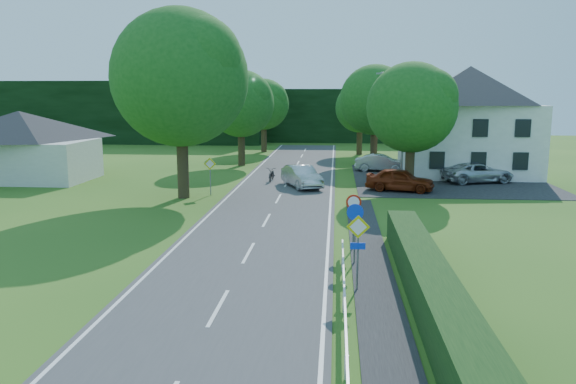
# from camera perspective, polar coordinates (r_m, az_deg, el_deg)

# --- Properties ---
(road) EXTENTS (7.00, 80.00, 0.04)m
(road) POSITION_cam_1_polar(r_m,az_deg,el_deg) (31.01, -1.75, -2.09)
(road) COLOR #3E3E40
(road) RESTS_ON ground
(footpath) EXTENTS (1.50, 44.00, 0.04)m
(footpath) POSITION_cam_1_polar(r_m,az_deg,el_deg) (13.83, 10.75, -18.31)
(footpath) COLOR black
(footpath) RESTS_ON ground
(parking_pad) EXTENTS (14.00, 16.00, 0.04)m
(parking_pad) POSITION_cam_1_polar(r_m,az_deg,el_deg) (44.41, 15.85, 1.24)
(parking_pad) COLOR black
(parking_pad) RESTS_ON ground
(line_edge_left) EXTENTS (0.12, 80.00, 0.01)m
(line_edge_left) POSITION_cam_1_polar(r_m,az_deg,el_deg) (31.54, -7.63, -1.92)
(line_edge_left) COLOR white
(line_edge_left) RESTS_ON road
(line_edge_right) EXTENTS (0.12, 80.00, 0.01)m
(line_edge_right) POSITION_cam_1_polar(r_m,az_deg,el_deg) (30.80, 4.27, -2.15)
(line_edge_right) COLOR white
(line_edge_right) RESTS_ON road
(line_centre) EXTENTS (0.12, 80.00, 0.01)m
(line_centre) POSITION_cam_1_polar(r_m,az_deg,el_deg) (31.00, -1.75, -2.04)
(line_centre) COLOR white
(line_centre) RESTS_ON road
(tree_main) EXTENTS (9.40, 9.40, 11.64)m
(tree_main) POSITION_cam_1_polar(r_m,az_deg,el_deg) (35.42, -10.83, 8.72)
(tree_main) COLOR #195218
(tree_main) RESTS_ON ground
(tree_left_far) EXTENTS (7.00, 7.00, 8.58)m
(tree_left_far) POSITION_cam_1_polar(r_m,az_deg,el_deg) (50.87, -4.79, 7.50)
(tree_left_far) COLOR #195218
(tree_left_far) RESTS_ON ground
(tree_right_far) EXTENTS (7.40, 7.40, 9.09)m
(tree_right_far) POSITION_cam_1_polar(r_m,az_deg,el_deg) (52.26, 8.79, 7.76)
(tree_right_far) COLOR #195218
(tree_right_far) RESTS_ON ground
(tree_left_back) EXTENTS (6.60, 6.60, 8.07)m
(tree_left_back) POSITION_cam_1_polar(r_m,az_deg,el_deg) (62.67, -2.48, 7.77)
(tree_left_back) COLOR #195218
(tree_left_back) RESTS_ON ground
(tree_right_back) EXTENTS (6.20, 6.20, 7.56)m
(tree_right_back) POSITION_cam_1_polar(r_m,az_deg,el_deg) (60.22, 7.31, 7.36)
(tree_right_back) COLOR #195218
(tree_right_back) RESTS_ON ground
(tree_right_mid) EXTENTS (7.00, 7.00, 8.58)m
(tree_right_mid) POSITION_cam_1_polar(r_m,az_deg,el_deg) (38.49, 12.39, 6.48)
(tree_right_mid) COLOR #195218
(tree_right_mid) RESTS_ON ground
(treeline_left) EXTENTS (44.00, 6.00, 8.00)m
(treeline_left) POSITION_cam_1_polar(r_m,az_deg,el_deg) (78.74, -18.88, 7.69)
(treeline_left) COLOR black
(treeline_left) RESTS_ON ground
(treeline_right) EXTENTS (30.00, 5.00, 7.00)m
(treeline_right) POSITION_cam_1_polar(r_m,az_deg,el_deg) (76.29, 8.34, 7.69)
(treeline_right) COLOR black
(treeline_right) RESTS_ON ground
(bungalow_left) EXTENTS (11.00, 6.50, 5.20)m
(bungalow_left) POSITION_cam_1_polar(r_m,az_deg,el_deg) (46.66, -25.48, 4.38)
(bungalow_left) COLOR #BAB9B5
(bungalow_left) RESTS_ON ground
(house_white) EXTENTS (10.60, 8.40, 8.60)m
(house_white) POSITION_cam_1_polar(r_m,az_deg,el_deg) (47.32, 17.82, 7.00)
(house_white) COLOR silver
(house_white) RESTS_ON ground
(streetlight) EXTENTS (2.03, 0.18, 8.00)m
(streetlight) POSITION_cam_1_polar(r_m,az_deg,el_deg) (40.41, 11.42, 6.92)
(streetlight) COLOR slate
(streetlight) RESTS_ON ground
(sign_priority_right) EXTENTS (0.78, 0.09, 2.59)m
(sign_priority_right) POSITION_cam_1_polar(r_m,az_deg,el_deg) (18.71, 7.12, -4.73)
(sign_priority_right) COLOR slate
(sign_priority_right) RESTS_ON ground
(sign_roundabout) EXTENTS (0.64, 0.08, 2.37)m
(sign_roundabout) POSITION_cam_1_polar(r_m,az_deg,el_deg) (21.66, 6.82, -3.02)
(sign_roundabout) COLOR slate
(sign_roundabout) RESTS_ON ground
(sign_speed_limit) EXTENTS (0.64, 0.11, 2.37)m
(sign_speed_limit) POSITION_cam_1_polar(r_m,az_deg,el_deg) (23.58, 6.67, -1.70)
(sign_speed_limit) COLOR slate
(sign_speed_limit) RESTS_ON ground
(sign_priority_left) EXTENTS (0.78, 0.09, 2.44)m
(sign_priority_left) POSITION_cam_1_polar(r_m,az_deg,el_deg) (36.31, -7.92, 2.33)
(sign_priority_left) COLOR slate
(sign_priority_left) RESTS_ON ground
(moving_car) EXTENTS (3.30, 4.83, 1.51)m
(moving_car) POSITION_cam_1_polar(r_m,az_deg,el_deg) (39.08, 1.39, 1.60)
(moving_car) COLOR #BDBCC1
(moving_car) RESTS_ON road
(motorcycle) EXTENTS (0.75, 2.03, 1.06)m
(motorcycle) POSITION_cam_1_polar(r_m,az_deg,el_deg) (41.75, -1.65, 1.84)
(motorcycle) COLOR black
(motorcycle) RESTS_ON road
(parked_car_red) EXTENTS (4.79, 2.82, 1.53)m
(parked_car_red) POSITION_cam_1_polar(r_m,az_deg,el_deg) (38.25, 11.30, 1.24)
(parked_car_red) COLOR maroon
(parked_car_red) RESTS_ON parking_pad
(parked_car_silver_a) EXTENTS (4.47, 2.04, 1.42)m
(parked_car_silver_a) POSITION_cam_1_polar(r_m,az_deg,el_deg) (47.61, 9.43, 2.95)
(parked_car_silver_a) COLOR #A9AAAE
(parked_car_silver_a) RESTS_ON parking_pad
(parked_car_silver_b) EXTENTS (5.64, 3.80, 1.44)m
(parked_car_silver_b) POSITION_cam_1_polar(r_m,az_deg,el_deg) (43.41, 18.72, 1.88)
(parked_car_silver_b) COLOR silver
(parked_car_silver_b) RESTS_ON parking_pad
(parasol) EXTENTS (2.53, 2.57, 1.96)m
(parasol) POSITION_cam_1_polar(r_m,az_deg,el_deg) (46.05, 14.24, 2.87)
(parasol) COLOR #A2240D
(parasol) RESTS_ON parking_pad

